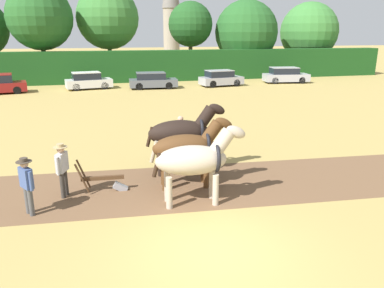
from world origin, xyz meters
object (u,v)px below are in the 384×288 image
Objects in this scene: farmer_at_plow at (62,166)px; draft_horse_lead_right at (188,147)px; farmer_onlooker_left at (27,182)px; tree_left at (40,18)px; plow at (107,182)px; parked_car_center_right at (152,81)px; parked_car_far_right at (285,75)px; parked_car_right at (221,78)px; draft_horse_trail_left at (182,133)px; tree_right at (309,32)px; tree_center_left at (108,18)px; draft_horse_lead_left at (195,160)px; tree_center at (190,24)px; farmer_beside_team at (181,134)px; parked_car_center at (88,81)px; tree_center_right at (246,32)px.

draft_horse_lead_right is at bearing 18.84° from farmer_at_plow.
tree_left is at bearing 62.62° from farmer_onlooker_left.
plow is 0.37× the size of parked_car_center_right.
parked_car_right is at bearing -165.97° from parked_car_far_right.
plow is 24.64m from parked_car_right.
farmer_at_plow is (-3.95, -1.15, -0.47)m from draft_horse_trail_left.
tree_right is 39.37m from draft_horse_lead_right.
tree_center_left is 3.47× the size of draft_horse_lead_left.
parked_car_right is at bearing 81.34° from farmer_at_plow.
tree_center is 11.49m from parked_car_center_right.
parked_car_center_right reaches higher than plow.
draft_horse_trail_left is at bearing -8.53° from farmer_onlooker_left.
tree_left is at bearing -174.31° from tree_center.
draft_horse_lead_left is at bearing -88.49° from tree_center_left.
tree_center_left is 5.71× the size of farmer_at_plow.
draft_horse_lead_left reaches higher than draft_horse_lead_right.
draft_horse_trail_left is 1.74× the size of farmer_onlooker_left.
tree_left is 28.11m from farmer_beside_team.
draft_horse_lead_left reaches higher than plow.
draft_horse_lead_right is (-23.05, -31.71, -3.58)m from tree_right.
farmer_onlooker_left is (-5.09, -3.77, -0.04)m from farmer_beside_team.
parked_car_far_right is at bearing -10.88° from parked_car_center.
tree_center_left is 11.49m from parked_car_center_right.
draft_horse_lead_right is 0.64× the size of parked_car_center_right.
draft_horse_lead_right is at bearing -118.45° from parked_car_right.
draft_horse_lead_right reaches higher than parked_car_right.
draft_horse_trail_left is (-14.18, -29.16, -3.38)m from tree_center_right.
tree_center_left is at bearing 151.23° from farmer_beside_team.
tree_right is (8.76, 1.28, 0.06)m from tree_center_right.
tree_right is 5.12× the size of farmer_onlooker_left.
parked_car_far_right is (-7.54, -8.86, -4.16)m from tree_right.
parked_car_far_right is at bearing -1.90° from parked_car_right.
farmer_at_plow is at bearing 17.07° from farmer_onlooker_left.
farmer_beside_team is (4.25, 2.78, 0.00)m from farmer_at_plow.
farmer_at_plow is (-18.13, -30.31, -3.85)m from tree_center_right.
tree_left reaches higher than parked_car_right.
parked_car_right is at bearing -14.77° from parked_car_center.
tree_center_left reaches higher than parked_car_center.
draft_horse_trail_left is (-22.94, -30.44, -3.44)m from tree_right.
parked_car_center_right is at bearing -36.50° from tree_left.
parked_car_right is at bearing 74.57° from draft_horse_lead_left.
parked_car_far_right is (13.31, 0.63, 0.04)m from parked_car_center_right.
farmer_at_plow is 22.91m from parked_car_center_right.
parked_car_far_right is at bearing 111.36° from farmer_beside_team.
tree_center_right is 2.03× the size of parked_car_center.
parked_car_center_right is at bearing 82.61° from plow.
tree_right is at bearing 58.82° from draft_horse_lead_right.
tree_center is at bearing -176.96° from tree_right.
plow is at bearing -108.79° from tree_center.
draft_horse_trail_left reaches higher than farmer_beside_team.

